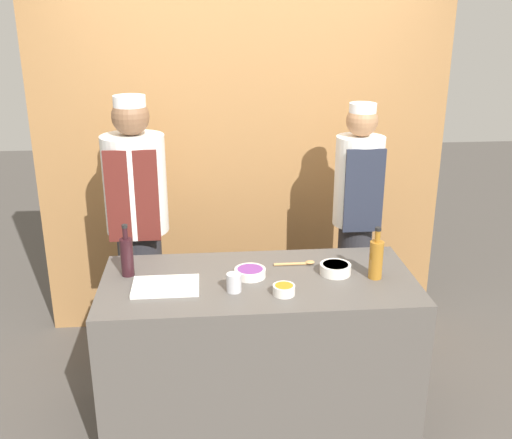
% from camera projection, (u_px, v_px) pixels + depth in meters
% --- Properties ---
extents(ground_plane, '(14.00, 14.00, 0.00)m').
position_uv_depth(ground_plane, '(258.00, 417.00, 3.45)').
color(ground_plane, '#4C4742').
extents(cabinet_wall, '(2.80, 0.18, 2.40)m').
position_uv_depth(cabinet_wall, '(243.00, 163.00, 4.20)').
color(cabinet_wall, olive).
rests_on(cabinet_wall, ground_plane).
extents(counter, '(1.66, 0.76, 0.88)m').
position_uv_depth(counter, '(258.00, 351.00, 3.31)').
color(counter, '#514C47').
rests_on(counter, ground_plane).
extents(sauce_bowl_purple, '(0.17, 0.17, 0.04)m').
position_uv_depth(sauce_bowl_purple, '(250.00, 272.00, 3.18)').
color(sauce_bowl_purple, silver).
rests_on(sauce_bowl_purple, counter).
extents(sauce_bowl_green, '(0.17, 0.17, 0.06)m').
position_uv_depth(sauce_bowl_green, '(335.00, 268.00, 3.21)').
color(sauce_bowl_green, silver).
rests_on(sauce_bowl_green, counter).
extents(sauce_bowl_orange, '(0.11, 0.11, 0.05)m').
position_uv_depth(sauce_bowl_orange, '(284.00, 289.00, 2.98)').
color(sauce_bowl_orange, silver).
rests_on(sauce_bowl_orange, counter).
extents(cutting_board, '(0.34, 0.23, 0.02)m').
position_uv_depth(cutting_board, '(166.00, 286.00, 3.05)').
color(cutting_board, white).
rests_on(cutting_board, counter).
extents(bottle_amber, '(0.07, 0.07, 0.28)m').
position_uv_depth(bottle_amber, '(376.00, 258.00, 3.14)').
color(bottle_amber, '#9E661E').
rests_on(bottle_amber, counter).
extents(bottle_wine, '(0.07, 0.07, 0.29)m').
position_uv_depth(bottle_wine, '(127.00, 256.00, 3.17)').
color(bottle_wine, black).
rests_on(bottle_wine, counter).
extents(cup_steel, '(0.08, 0.08, 0.10)m').
position_uv_depth(cup_steel, '(234.00, 283.00, 3.01)').
color(cup_steel, '#B7B7BC').
rests_on(cup_steel, counter).
extents(wooden_spoon, '(0.23, 0.04, 0.02)m').
position_uv_depth(wooden_spoon, '(299.00, 263.00, 3.32)').
color(wooden_spoon, '#B2844C').
rests_on(wooden_spoon, counter).
extents(chef_left, '(0.38, 0.38, 1.76)m').
position_uv_depth(chef_left, '(138.00, 227.00, 3.70)').
color(chef_left, '#28282D').
rests_on(chef_left, ground_plane).
extents(chef_right, '(0.30, 0.30, 1.69)m').
position_uv_depth(chef_right, '(356.00, 223.00, 3.82)').
color(chef_right, '#28282D').
rests_on(chef_right, ground_plane).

